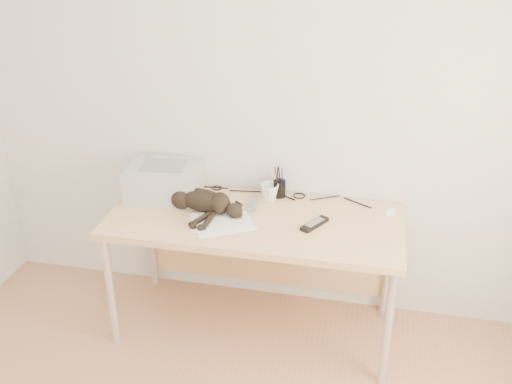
% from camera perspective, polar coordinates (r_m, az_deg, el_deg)
% --- Properties ---
extents(wall_back, '(3.50, 0.00, 3.50)m').
position_cam_1_polar(wall_back, '(3.21, 1.23, 9.25)').
color(wall_back, silver).
rests_on(wall_back, floor).
extents(desk, '(1.60, 0.70, 0.74)m').
position_cam_1_polar(desk, '(3.24, 0.18, -3.96)').
color(desk, '#E7BF87').
rests_on(desk, floor).
extents(printer, '(0.45, 0.40, 0.20)m').
position_cam_1_polar(printer, '(3.35, -9.11, 1.14)').
color(printer, '#A0A1A5').
rests_on(printer, desk).
extents(papers, '(0.40, 0.34, 0.01)m').
position_cam_1_polar(papers, '(3.05, -3.48, -3.10)').
color(papers, white).
rests_on(papers, desk).
extents(cat, '(0.58, 0.34, 0.13)m').
position_cam_1_polar(cat, '(3.17, -5.71, -0.91)').
color(cat, black).
rests_on(cat, desk).
extents(mug, '(0.15, 0.15, 0.10)m').
position_cam_1_polar(mug, '(3.28, 1.37, -0.01)').
color(mug, white).
rests_on(mug, desk).
extents(pen_cup, '(0.07, 0.07, 0.19)m').
position_cam_1_polar(pen_cup, '(3.32, 2.34, 0.38)').
color(pen_cup, black).
rests_on(pen_cup, desk).
extents(remote_grey, '(0.06, 0.17, 0.02)m').
position_cam_1_polar(remote_grey, '(3.23, -0.35, -1.15)').
color(remote_grey, gray).
rests_on(remote_grey, desk).
extents(remote_black, '(0.14, 0.19, 0.02)m').
position_cam_1_polar(remote_black, '(3.03, 5.88, -3.21)').
color(remote_black, black).
rests_on(remote_black, desk).
extents(mouse, '(0.09, 0.12, 0.03)m').
position_cam_1_polar(mouse, '(3.23, 13.27, -1.77)').
color(mouse, white).
rests_on(mouse, desk).
extents(cable_tangle, '(1.36, 0.08, 0.01)m').
position_cam_1_polar(cable_tangle, '(3.37, 0.98, -0.06)').
color(cable_tangle, black).
rests_on(cable_tangle, desk).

